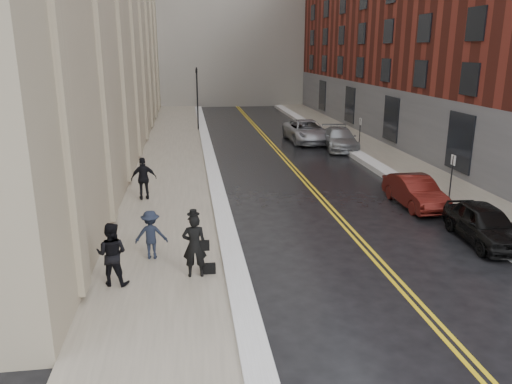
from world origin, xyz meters
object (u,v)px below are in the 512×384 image
object	(u,v)px
car_maroon	(415,192)
pedestrian_a	(112,254)
car_silver_near	(340,139)
pedestrian_c	(144,179)
pedestrian_main	(194,246)
pedestrian_b	(151,235)
car_silver_far	(307,131)
car_black	(484,224)

from	to	relation	value
car_maroon	pedestrian_a	size ratio (longest dim) A/B	2.18
car_silver_near	pedestrian_c	size ratio (longest dim) A/B	2.61
car_maroon	pedestrian_c	world-z (taller)	pedestrian_c
pedestrian_main	pedestrian_b	bearing A→B (deg)	-47.34
car_silver_near	pedestrian_b	size ratio (longest dim) A/B	3.13
car_silver_far	pedestrian_a	bearing A→B (deg)	-118.40
pedestrian_b	pedestrian_c	bearing A→B (deg)	-81.52
car_maroon	pedestrian_a	world-z (taller)	pedestrian_a
pedestrian_c	car_black	bearing A→B (deg)	142.29
car_silver_near	pedestrian_main	bearing A→B (deg)	-111.89
pedestrian_c	car_silver_near	bearing A→B (deg)	-148.51
car_silver_far	pedestrian_a	xyz separation A→B (m)	(-10.94, -22.21, 0.28)
car_maroon	car_silver_far	bearing A→B (deg)	92.51
car_black	pedestrian_c	size ratio (longest dim) A/B	2.12
car_maroon	pedestrian_c	distance (m)	11.94
pedestrian_a	pedestrian_b	distance (m)	2.00
pedestrian_b	pedestrian_a	bearing A→B (deg)	63.04
pedestrian_a	pedestrian_c	xyz separation A→B (m)	(0.24, 8.44, 0.03)
car_maroon	pedestrian_main	world-z (taller)	pedestrian_main
car_silver_near	pedestrian_b	distance (m)	20.96
car_silver_far	pedestrian_c	world-z (taller)	pedestrian_c
car_black	car_silver_far	world-z (taller)	car_silver_far
car_black	pedestrian_c	bearing A→B (deg)	156.64
car_silver_far	pedestrian_main	world-z (taller)	pedestrian_main
car_maroon	pedestrian_b	size ratio (longest dim) A/B	2.53
car_maroon	pedestrian_c	xyz separation A→B (m)	(-11.74, 2.18, 0.44)
car_maroon	car_silver_near	xyz separation A→B (m)	(0.57, 12.96, 0.06)
pedestrian_b	pedestrian_main	bearing A→B (deg)	133.84
car_silver_near	pedestrian_a	bearing A→B (deg)	-116.76
car_silver_far	pedestrian_main	bearing A→B (deg)	-113.57
car_maroon	pedestrian_main	distance (m)	11.39
pedestrian_a	car_silver_far	bearing A→B (deg)	-103.39
car_silver_near	pedestrian_c	bearing A→B (deg)	-132.40
car_silver_far	pedestrian_a	distance (m)	24.76
car_maroon	car_silver_far	size ratio (longest dim) A/B	0.70
car_silver_near	pedestrian_a	size ratio (longest dim) A/B	2.70
car_black	car_silver_far	distance (m)	20.37
car_silver_far	pedestrian_b	xyz separation A→B (m)	(-9.97, -20.47, 0.15)
pedestrian_a	car_black	bearing A→B (deg)	-158.54
car_black	pedestrian_main	bearing A→B (deg)	-166.00
car_black	pedestrian_b	world-z (taller)	pedestrian_b
car_silver_far	pedestrian_b	distance (m)	22.77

